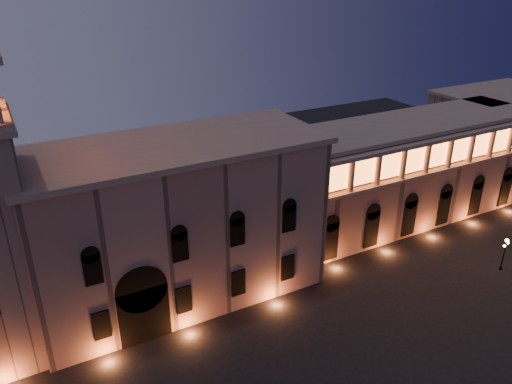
% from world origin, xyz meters
% --- Properties ---
extents(government_building, '(30.80, 12.80, 17.60)m').
position_xyz_m(government_building, '(-2.08, 21.93, 8.77)').
color(government_building, '#906B5E').
rests_on(government_building, ground).
extents(colonnade_wing, '(40.60, 11.50, 14.50)m').
position_xyz_m(colonnade_wing, '(32.00, 23.92, 7.33)').
color(colonnade_wing, '#8A6558').
rests_on(colonnade_wing, ground).
extents(secondary_building, '(20.00, 12.00, 14.00)m').
position_xyz_m(secondary_building, '(58.00, 30.00, 7.00)').
color(secondary_building, '#8A6558').
rests_on(secondary_building, ground).
extents(street_lamp_near, '(1.42, 0.57, 4.20)m').
position_xyz_m(street_lamp_near, '(33.34, 7.87, 2.50)').
color(street_lamp_near, black).
rests_on(street_lamp_near, ground).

